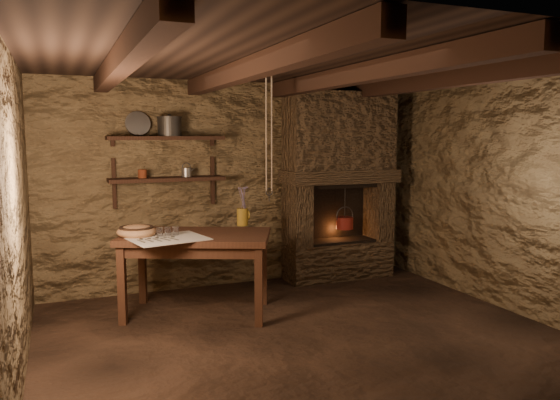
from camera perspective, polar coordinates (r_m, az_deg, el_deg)
name	(u,v)px	position (r m, az deg, el deg)	size (l,w,h in m)	color
floor	(307,340)	(4.94, 2.86, -14.38)	(4.50, 4.50, 0.00)	black
back_wall	(236,184)	(6.50, -4.58, 1.65)	(4.50, 0.04, 2.40)	#4A3822
front_wall	(474,250)	(2.98, 19.58, -4.99)	(4.50, 0.04, 2.40)	#4A3822
left_wall	(15,220)	(4.22, -25.94, -1.88)	(0.04, 4.00, 2.40)	#4A3822
right_wall	(511,193)	(5.95, 22.95, 0.64)	(0.04, 4.00, 2.40)	#4A3822
ceiling	(309,60)	(4.64, 3.04, 14.40)	(4.50, 4.00, 0.04)	black
beam_far_left	(121,62)	(4.22, -16.27, 13.66)	(0.14, 3.95, 0.16)	black
beam_mid_left	(252,68)	(4.45, -2.97, 13.57)	(0.14, 3.95, 0.16)	black
beam_mid_right	(361,74)	(4.87, 8.50, 12.93)	(0.14, 3.95, 0.16)	black
beam_far_right	(455,78)	(5.44, 17.80, 12.03)	(0.14, 3.95, 0.16)	black
shelf_lower	(167,179)	(6.13, -11.73, 2.15)	(1.25, 0.30, 0.04)	black
shelf_upper	(166,138)	(6.11, -11.83, 6.36)	(1.25, 0.30, 0.04)	black
hearth	(339,180)	(6.77, 6.16, 2.07)	(1.43, 0.51, 2.30)	#322419
work_table	(197,271)	(5.53, -8.70, -7.34)	(1.64, 1.33, 0.82)	#341C12
linen_cloth	(168,239)	(5.22, -11.60, -3.98)	(0.67, 0.54, 0.01)	beige
pewter_cutlery_row	(169,238)	(5.19, -11.56, -3.91)	(0.56, 0.22, 0.01)	gray
drinking_glasses	(168,231)	(5.34, -11.65, -3.22)	(0.22, 0.06, 0.09)	silver
stoneware_jug	(243,209)	(5.85, -3.93, -0.90)	(0.14, 0.13, 0.43)	olive
wooden_bowl	(137,232)	(5.42, -14.76, -3.22)	(0.38, 0.38, 0.13)	#996942
iron_stockpot	(170,127)	(6.12, -11.47, 7.46)	(0.26, 0.26, 0.19)	#2E2C29
tin_pan	(138,124)	(6.16, -14.64, 7.73)	(0.27, 0.27, 0.04)	#9B9C96
small_kettle	(186,172)	(6.17, -9.75, 2.87)	(0.14, 0.11, 0.15)	#9B9C96
rusty_tin	(142,174)	(6.08, -14.18, 2.67)	(0.09, 0.09, 0.09)	#562111
red_pot	(345,222)	(6.82, 6.77, -2.31)	(0.28, 0.28, 0.54)	maroon
hanging_ropes	(269,133)	(5.59, -1.16, 6.98)	(0.08, 0.08, 1.20)	tan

